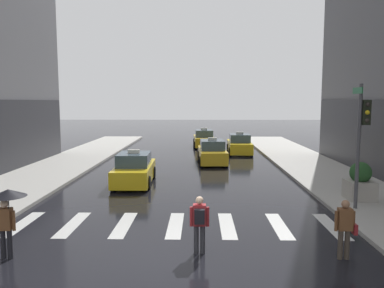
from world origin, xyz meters
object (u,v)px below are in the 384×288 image
(traffic_light_pole, at_px, (362,129))
(pedestrian_with_backpack, at_px, (199,220))
(pedestrian_with_umbrella, at_px, (7,205))
(taxi_fourth, at_px, (204,139))
(planter_near_corner, at_px, (360,182))
(taxi_lead, at_px, (134,170))
(taxi_second, at_px, (212,153))
(taxi_third, at_px, (239,145))
(pedestrian_with_handbag, at_px, (345,226))

(traffic_light_pole, bearing_deg, pedestrian_with_backpack, -145.75)
(pedestrian_with_umbrella, height_order, pedestrian_with_backpack, pedestrian_with_umbrella)
(taxi_fourth, bearing_deg, planter_near_corner, -72.16)
(taxi_lead, xyz_separation_m, taxi_second, (4.30, 6.74, 0.00))
(pedestrian_with_backpack, xyz_separation_m, planter_near_corner, (6.81, 5.58, -0.10))
(traffic_light_pole, height_order, taxi_second, traffic_light_pole)
(taxi_second, distance_m, taxi_third, 5.52)
(planter_near_corner, bearing_deg, taxi_second, 119.84)
(pedestrian_with_umbrella, bearing_deg, taxi_lead, 79.52)
(taxi_third, bearing_deg, taxi_fourth, 122.21)
(pedestrian_with_handbag, bearing_deg, pedestrian_with_umbrella, -179.02)
(taxi_fourth, xyz_separation_m, pedestrian_with_umbrella, (-5.60, -25.91, 0.79))
(pedestrian_with_handbag, bearing_deg, taxi_fourth, 97.83)
(traffic_light_pole, height_order, taxi_lead, traffic_light_pole)
(taxi_lead, bearing_deg, traffic_light_pole, -27.39)
(taxi_second, relative_size, pedestrian_with_umbrella, 2.37)
(traffic_light_pole, distance_m, pedestrian_with_umbrella, 12.40)
(taxi_lead, xyz_separation_m, pedestrian_with_handbag, (7.36, -9.45, 0.21))
(traffic_light_pole, xyz_separation_m, pedestrian_with_backpack, (-6.18, -4.20, -2.29))
(taxi_second, distance_m, taxi_fourth, 9.57)
(taxi_lead, bearing_deg, planter_near_corner, -19.34)
(pedestrian_with_handbag, relative_size, planter_near_corner, 1.03)
(taxi_second, xyz_separation_m, taxi_third, (2.42, 4.95, 0.00))
(pedestrian_with_backpack, bearing_deg, pedestrian_with_umbrella, -175.27)
(taxi_lead, bearing_deg, pedestrian_with_umbrella, -100.48)
(taxi_lead, height_order, pedestrian_with_backpack, taxi_lead)
(traffic_light_pole, bearing_deg, taxi_third, 99.77)
(taxi_second, xyz_separation_m, pedestrian_with_handbag, (3.06, -16.19, 0.21))
(pedestrian_with_backpack, distance_m, pedestrian_with_handbag, 3.95)
(taxi_third, height_order, pedestrian_with_backpack, taxi_third)
(traffic_light_pole, xyz_separation_m, taxi_second, (-5.29, 11.71, -2.53))
(taxi_second, relative_size, taxi_fourth, 1.00)
(taxi_lead, bearing_deg, pedestrian_with_backpack, -69.58)
(taxi_third, xyz_separation_m, pedestrian_with_backpack, (-3.31, -20.87, 0.25))
(pedestrian_with_backpack, bearing_deg, planter_near_corner, 39.36)
(taxi_second, height_order, planter_near_corner, taxi_second)
(taxi_third, bearing_deg, pedestrian_with_backpack, -99.00)
(taxi_lead, distance_m, taxi_fourth, 16.74)
(taxi_lead, height_order, taxi_fourth, same)
(taxi_lead, bearing_deg, taxi_second, 57.49)
(pedestrian_with_umbrella, relative_size, pedestrian_with_handbag, 1.18)
(taxi_second, relative_size, taxi_third, 1.01)
(planter_near_corner, bearing_deg, traffic_light_pole, -114.61)
(taxi_fourth, xyz_separation_m, pedestrian_with_backpack, (-0.41, -25.48, 0.25))
(taxi_lead, distance_m, pedestrian_with_handbag, 11.98)
(taxi_second, bearing_deg, taxi_lead, -122.51)
(traffic_light_pole, relative_size, taxi_third, 1.05)
(taxi_third, distance_m, planter_near_corner, 15.68)
(taxi_second, xyz_separation_m, taxi_fourth, (-0.48, 9.56, 0.00))
(pedestrian_with_umbrella, bearing_deg, pedestrian_with_backpack, 4.73)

